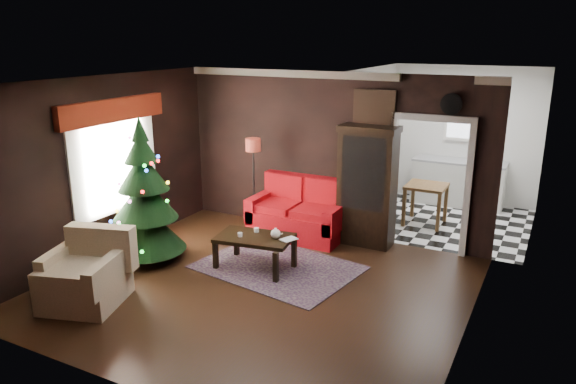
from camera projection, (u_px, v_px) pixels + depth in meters
The scene contains 26 objects.
floor at pixel (258, 288), 7.47m from camera, with size 5.50×5.50×0.00m, color black.
ceiling at pixel (255, 83), 6.68m from camera, with size 5.50×5.50×0.00m, color white.
wall_back at pixel (331, 155), 9.21m from camera, with size 5.50×5.50×0.00m, color black.
wall_front at pixel (118, 258), 4.94m from camera, with size 5.50×5.50×0.00m, color black.
wall_left at pixel (103, 168), 8.29m from camera, with size 5.50×5.50×0.00m, color black.
wall_right at pixel (474, 223), 5.87m from camera, with size 5.50×5.50×0.00m, color black.
doorway at pixel (429, 187), 8.56m from camera, with size 1.10×0.10×2.10m, color white, non-canonical shape.
left_window at pixel (114, 163), 8.43m from camera, with size 0.05×1.60×1.40m, color white.
valance at pixel (113, 110), 8.16m from camera, with size 0.12×2.10×0.35m, color maroon.
kitchen_floor at pixel (444, 221), 10.13m from camera, with size 3.00×3.00×0.00m, color white.
kitchen_window at pixel (465, 121), 10.89m from camera, with size 0.70×0.06×0.70m, color white.
rug at pixel (278, 267), 8.11m from camera, with size 2.28×1.66×0.01m, color #5F3D53.
loveseat at pixel (298, 209), 9.25m from camera, with size 1.70×0.90×1.00m, color maroon, non-canonical shape.
curio_cabinet at pixel (367, 189), 8.81m from camera, with size 0.90×0.45×1.90m, color black, non-canonical shape.
floor_lamp at pixel (254, 185), 9.47m from camera, with size 0.28×0.28×1.67m, color black, non-canonical shape.
christmas_tree at pixel (144, 195), 8.12m from camera, with size 1.17×1.17×2.23m, color black, non-canonical shape.
armchair at pixel (83, 271), 6.91m from camera, with size 0.97×0.97×0.99m, color beige, non-canonical shape.
coffee_table at pixel (255, 252), 8.03m from camera, with size 1.11×0.67×0.50m, color black, non-canonical shape.
teapot at pixel (276, 234), 7.84m from camera, with size 0.17×0.17×0.16m, color silver, non-canonical shape.
cup_a at pixel (256, 230), 8.12m from camera, with size 0.07×0.07×0.06m, color white.
cup_b at pixel (240, 235), 7.93m from camera, with size 0.07×0.07×0.06m, color white.
book at pixel (285, 231), 7.84m from camera, with size 0.17×0.02×0.24m, color tan.
wall_clock at pixel (451, 104), 8.03m from camera, with size 0.32×0.32×0.06m, color white.
painting at pixel (374, 108), 8.60m from camera, with size 0.62×0.05×0.52m, color #A06F37.
kitchen_counter at pixel (458, 183), 11.03m from camera, with size 1.80×0.60×0.90m, color silver.
kitchen_table at pixel (425, 204), 9.90m from camera, with size 0.70×0.70×0.75m, color #57321E, non-canonical shape.
Camera 1 is at (3.48, -5.85, 3.36)m, focal length 33.59 mm.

